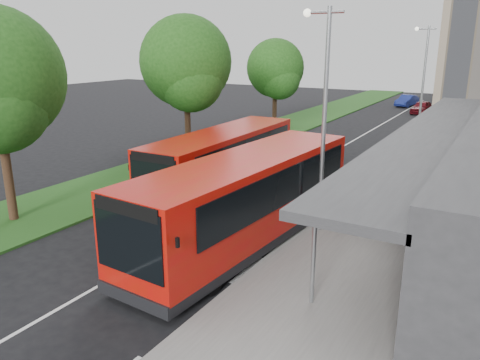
% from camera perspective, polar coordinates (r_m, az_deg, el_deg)
% --- Properties ---
extents(ground, '(120.00, 120.00, 0.00)m').
position_cam_1_polar(ground, '(18.34, -5.17, -6.02)').
color(ground, black).
rests_on(ground, ground).
extents(pavement, '(5.00, 80.00, 0.15)m').
position_cam_1_polar(pavement, '(34.70, 23.10, 3.53)').
color(pavement, gray).
rests_on(pavement, ground).
extents(grass_verge, '(5.00, 80.00, 0.10)m').
position_cam_1_polar(grass_verge, '(38.40, 3.52, 5.89)').
color(grass_verge, '#204E19').
rests_on(grass_verge, ground).
extents(lane_centre_line, '(0.12, 70.00, 0.01)m').
position_cam_1_polar(lane_centre_line, '(31.22, 10.89, 3.13)').
color(lane_centre_line, silver).
rests_on(lane_centre_line, ground).
extents(kerb_dashes, '(0.12, 56.00, 0.01)m').
position_cam_1_polar(kerb_dashes, '(34.16, 18.38, 3.71)').
color(kerb_dashes, silver).
rests_on(kerb_dashes, ground).
extents(tree_mid, '(5.37, 5.37, 8.64)m').
position_cam_1_polar(tree_mid, '(28.46, -6.56, 13.42)').
color(tree_mid, '#321D14').
rests_on(tree_mid, ground).
extents(tree_far, '(4.62, 4.62, 7.41)m').
position_cam_1_polar(tree_far, '(38.79, 4.34, 13.02)').
color(tree_far, '#321D14').
rests_on(tree_far, ground).
extents(lamp_post_near, '(1.44, 0.28, 8.00)m').
position_cam_1_polar(lamp_post_near, '(16.96, 10.02, 8.51)').
color(lamp_post_near, '#94989C').
rests_on(lamp_post_near, pavement).
extents(lamp_post_far, '(1.44, 0.28, 8.00)m').
position_cam_1_polar(lamp_post_far, '(36.32, 21.37, 11.66)').
color(lamp_post_far, '#94989C').
rests_on(lamp_post_far, pavement).
extents(bus_main, '(3.59, 11.38, 3.18)m').
position_cam_1_polar(bus_main, '(16.52, 0.87, -2.47)').
color(bus_main, '#BF0B0A').
rests_on(bus_main, ground).
extents(bus_second, '(2.84, 10.49, 2.95)m').
position_cam_1_polar(bus_second, '(22.49, -2.07, 2.30)').
color(bus_second, '#BF0B0A').
rests_on(bus_second, ground).
extents(litter_bin, '(0.62, 0.62, 0.89)m').
position_cam_1_polar(litter_bin, '(26.20, 20.40, 1.22)').
color(litter_bin, '#321F14').
rests_on(litter_bin, pavement).
extents(bollard, '(0.19, 0.19, 1.14)m').
position_cam_1_polar(bollard, '(33.58, 21.15, 4.49)').
color(bollard, '#EEAA0C').
rests_on(bollard, pavement).
extents(car_near, '(1.95, 4.02, 1.32)m').
position_cam_1_polar(car_near, '(52.32, 21.29, 8.26)').
color(car_near, '#580C14').
rests_on(car_near, ground).
extents(car_far, '(2.12, 4.16, 1.31)m').
position_cam_1_polar(car_far, '(58.04, 19.68, 9.09)').
color(car_far, navy).
rests_on(car_far, ground).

